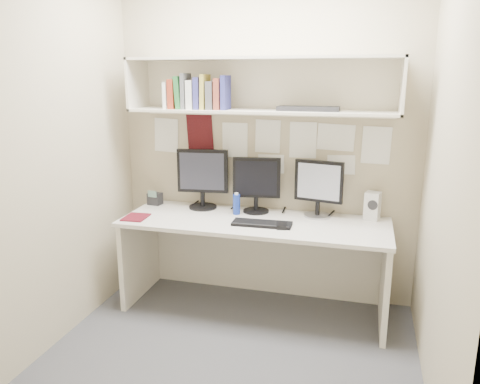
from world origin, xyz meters
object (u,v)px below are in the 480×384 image
(desk, at_px, (254,265))
(monitor_right, at_px, (318,186))
(monitor_left, at_px, (203,176))
(monitor_center, at_px, (256,182))
(speaker, at_px, (372,206))
(keyboard, at_px, (262,224))
(maroon_notebook, at_px, (136,217))
(desk_phone, at_px, (155,199))

(desk, distance_m, monitor_right, 0.78)
(monitor_left, bearing_deg, monitor_center, -7.11)
(monitor_right, relative_size, speaker, 2.06)
(keyboard, height_order, speaker, speaker)
(desk, bearing_deg, monitor_right, 26.18)
(keyboard, relative_size, maroon_notebook, 2.10)
(monitor_center, bearing_deg, monitor_right, -8.68)
(monitor_center, height_order, keyboard, monitor_center)
(monitor_right, height_order, keyboard, monitor_right)
(desk, distance_m, monitor_center, 0.64)
(speaker, bearing_deg, maroon_notebook, -151.68)
(desk_phone, bearing_deg, speaker, 8.54)
(desk, height_order, monitor_left, monitor_left)
(monitor_left, distance_m, speaker, 1.35)
(desk, height_order, desk_phone, desk_phone)
(keyboard, height_order, desk_phone, desk_phone)
(monitor_left, relative_size, speaker, 2.28)
(monitor_right, bearing_deg, speaker, 14.68)
(monitor_right, bearing_deg, maroon_notebook, -152.04)
(keyboard, xyz_separation_m, desk_phone, (-0.99, 0.31, 0.04))
(monitor_left, bearing_deg, maroon_notebook, -141.57)
(monitor_left, height_order, speaker, monitor_left)
(monitor_center, height_order, monitor_right, monitor_center)
(monitor_left, height_order, keyboard, monitor_left)
(monitor_left, bearing_deg, speaker, -5.99)
(maroon_notebook, bearing_deg, monitor_left, 42.35)
(speaker, relative_size, maroon_notebook, 1.03)
(monitor_right, bearing_deg, keyboard, -127.29)
(monitor_left, xyz_separation_m, desk_phone, (-0.42, -0.02, -0.21))
(keyboard, distance_m, speaker, 0.85)
(desk, bearing_deg, keyboard, -53.11)
(desk, distance_m, speaker, 1.00)
(desk, xyz_separation_m, speaker, (0.85, 0.25, 0.47))
(monitor_right, xyz_separation_m, maroon_notebook, (-1.34, -0.41, -0.23))
(desk, relative_size, keyboard, 4.63)
(monitor_right, height_order, desk_phone, monitor_right)
(monitor_center, xyz_separation_m, keyboard, (0.12, -0.33, -0.23))
(speaker, bearing_deg, keyboard, -141.10)
(monitor_right, distance_m, maroon_notebook, 1.42)
(monitor_center, distance_m, monitor_right, 0.49)
(desk, height_order, keyboard, keyboard)
(keyboard, bearing_deg, monitor_right, 39.75)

